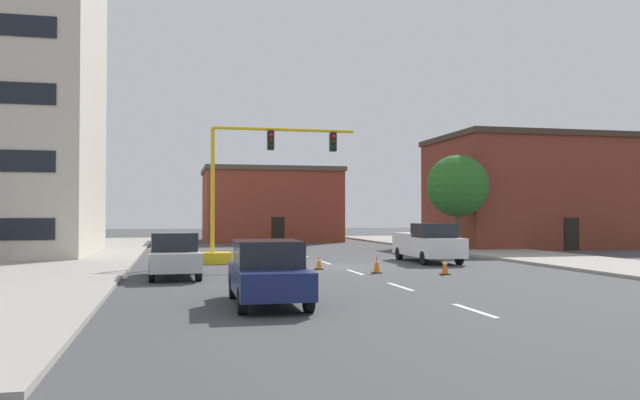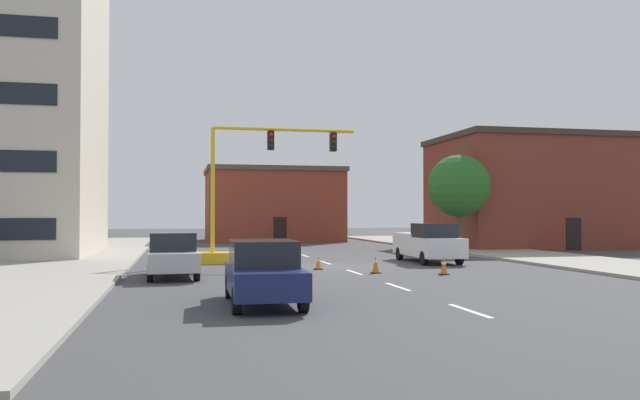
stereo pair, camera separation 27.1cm
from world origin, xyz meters
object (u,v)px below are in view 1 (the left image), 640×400
sedan_navy_near_left (268,272)px  traffic_cone_roadside_b (319,263)px  tree_right_mid (458,186)px  pickup_truck_white (428,243)px  traffic_cone_roadside_c (377,264)px  traffic_signal_gantry (233,219)px  traffic_cone_roadside_a (445,266)px  sedan_silver_mid_left (174,255)px

sedan_navy_near_left → traffic_cone_roadside_b: 11.17m
tree_right_mid → pickup_truck_white: size_ratio=1.15×
pickup_truck_white → traffic_cone_roadside_c: 6.83m
traffic_signal_gantry → traffic_cone_roadside_a: bearing=-45.0°
traffic_cone_roadside_a → pickup_truck_white: bearing=73.4°
pickup_truck_white → traffic_cone_roadside_a: bearing=-106.6°
traffic_cone_roadside_a → sedan_silver_mid_left: bearing=173.6°
sedan_navy_near_left → pickup_truck_white: bearing=52.8°
pickup_truck_white → sedan_navy_near_left: pickup_truck_white is taller
traffic_signal_gantry → sedan_navy_near_left: (-0.36, -14.86, -1.30)m
tree_right_mid → sedan_navy_near_left: tree_right_mid is taller
tree_right_mid → traffic_cone_roadside_b: (-11.39, -10.20, -3.94)m
traffic_signal_gantry → traffic_cone_roadside_c: bearing=-51.2°
traffic_cone_roadside_a → traffic_cone_roadside_c: size_ratio=0.94×
sedan_navy_near_left → traffic_cone_roadside_c: bearing=55.1°
sedan_silver_mid_left → traffic_cone_roadside_c: bearing=-0.0°
traffic_cone_roadside_b → pickup_truck_white: bearing=24.3°
traffic_signal_gantry → sedan_navy_near_left: 14.92m
sedan_navy_near_left → sedan_silver_mid_left: bearing=106.9°
tree_right_mid → sedan_silver_mid_left: bearing=-144.7°
sedan_silver_mid_left → traffic_cone_roadside_c: 8.23m
pickup_truck_white → traffic_cone_roadside_a: 6.68m
pickup_truck_white → sedan_navy_near_left: size_ratio=1.20×
sedan_navy_near_left → traffic_cone_roadside_a: sedan_navy_near_left is taller
traffic_signal_gantry → sedan_silver_mid_left: size_ratio=1.78×
sedan_navy_near_left → traffic_signal_gantry: bearing=88.6°
traffic_signal_gantry → pickup_truck_white: traffic_signal_gantry is taller
traffic_cone_roadside_a → traffic_cone_roadside_c: 2.78m
traffic_cone_roadside_a → traffic_cone_roadside_b: (-4.44, 3.51, -0.05)m
sedan_silver_mid_left → traffic_signal_gantry: bearing=66.9°
pickup_truck_white → sedan_navy_near_left: (-10.13, -13.36, -0.09)m
tree_right_mid → traffic_cone_roadside_a: (-6.95, -13.72, -3.89)m
pickup_truck_white → sedan_silver_mid_left: bearing=-157.7°
pickup_truck_white → sedan_silver_mid_left: 13.64m
pickup_truck_white → traffic_cone_roadside_c: pickup_truck_white is taller
traffic_cone_roadside_a → traffic_cone_roadside_b: size_ratio=1.16×
tree_right_mid → traffic_cone_roadside_a: tree_right_mid is taller
pickup_truck_white → sedan_navy_near_left: bearing=-127.2°
sedan_navy_near_left → sedan_silver_mid_left: size_ratio=0.99×
tree_right_mid → pickup_truck_white: bearing=-124.5°
traffic_signal_gantry → traffic_cone_roadside_c: traffic_signal_gantry is taller
traffic_signal_gantry → sedan_silver_mid_left: (-2.85, -6.67, -1.30)m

